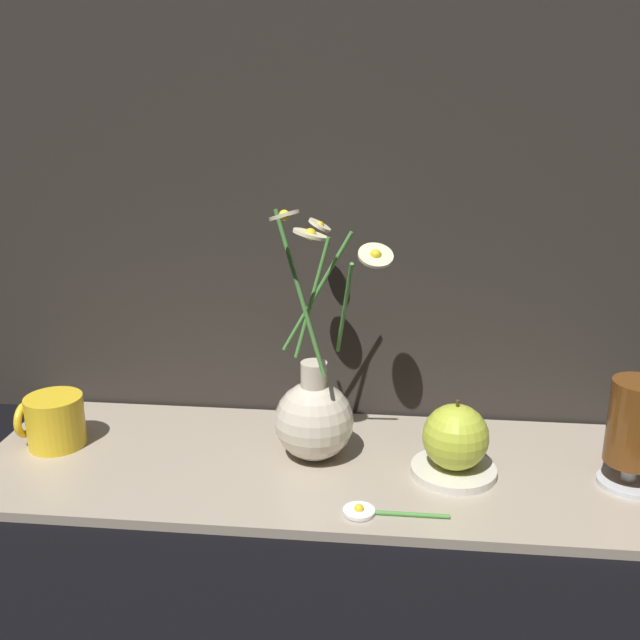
{
  "coord_description": "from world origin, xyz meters",
  "views": [
    {
      "loc": [
        0.08,
        -0.8,
        0.45
      ],
      "look_at": [
        -0.0,
        0.0,
        0.2
      ],
      "focal_mm": 40.0,
      "sensor_mm": 36.0,
      "label": 1
    }
  ],
  "objects_px": {
    "vase_with_flowers": "(315,412)",
    "yellow_mug": "(54,421)",
    "tea_glass": "(636,427)",
    "orange_fruit": "(456,437)"
  },
  "relations": [
    {
      "from": "vase_with_flowers",
      "to": "yellow_mug",
      "type": "xyz_separation_m",
      "value": [
        -0.35,
        -0.0,
        -0.03
      ]
    },
    {
      "from": "tea_glass",
      "to": "yellow_mug",
      "type": "bearing_deg",
      "value": 177.82
    },
    {
      "from": "vase_with_flowers",
      "to": "orange_fruit",
      "type": "xyz_separation_m",
      "value": [
        0.17,
        -0.03,
        -0.01
      ]
    },
    {
      "from": "orange_fruit",
      "to": "vase_with_flowers",
      "type": "bearing_deg",
      "value": 171.02
    },
    {
      "from": "yellow_mug",
      "to": "orange_fruit",
      "type": "bearing_deg",
      "value": -2.64
    },
    {
      "from": "vase_with_flowers",
      "to": "yellow_mug",
      "type": "distance_m",
      "value": 0.35
    },
    {
      "from": "yellow_mug",
      "to": "orange_fruit",
      "type": "distance_m",
      "value": 0.52
    },
    {
      "from": "yellow_mug",
      "to": "tea_glass",
      "type": "relative_size",
      "value": 0.64
    },
    {
      "from": "yellow_mug",
      "to": "tea_glass",
      "type": "height_order",
      "value": "tea_glass"
    },
    {
      "from": "tea_glass",
      "to": "vase_with_flowers",
      "type": "bearing_deg",
      "value": 175.31
    }
  ]
}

